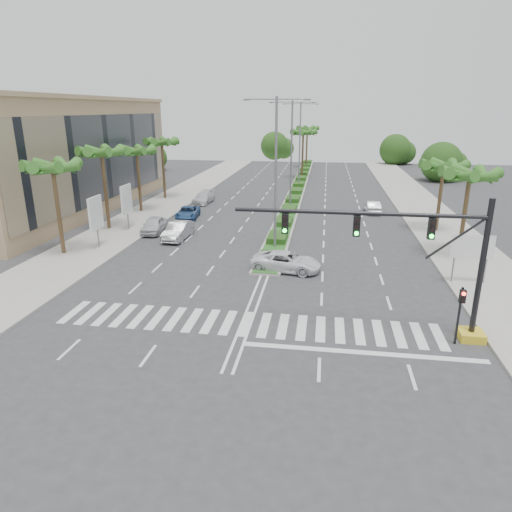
{
  "coord_description": "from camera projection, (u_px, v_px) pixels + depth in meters",
  "views": [
    {
      "loc": [
        3.87,
        -22.02,
        11.09
      ],
      "look_at": [
        0.13,
        2.72,
        3.0
      ],
      "focal_mm": 32.0,
      "sensor_mm": 36.0,
      "label": 1
    }
  ],
  "objects": [
    {
      "name": "palm_left_mid",
      "position": [
        102.0,
        155.0,
        41.78
      ],
      "size": [
        4.57,
        4.68,
        7.95
      ],
      "color": "brown",
      "rests_on": "ground"
    },
    {
      "name": "palm_right_near",
      "position": [
        470.0,
        178.0,
        33.87
      ],
      "size": [
        4.57,
        4.68,
        7.05
      ],
      "color": "brown",
      "rests_on": "ground"
    },
    {
      "name": "car_parked_a",
      "position": [
        154.0,
        225.0,
        42.64
      ],
      "size": [
        2.1,
        4.47,
        1.48
      ],
      "primitive_type": "imported",
      "rotation": [
        0.0,
        0.0,
        0.08
      ],
      "color": "silver",
      "rests_on": "ground"
    },
    {
      "name": "streetlight_mid",
      "position": [
        291.0,
        149.0,
        50.8
      ],
      "size": [
        5.1,
        0.25,
        12.0
      ],
      "color": "slate",
      "rests_on": "ground"
    },
    {
      "name": "streetlight_near",
      "position": [
        276.0,
        166.0,
        35.75
      ],
      "size": [
        5.1,
        0.25,
        12.0
      ],
      "color": "slate",
      "rests_on": "ground"
    },
    {
      "name": "car_parked_d",
      "position": [
        203.0,
        198.0,
        56.1
      ],
      "size": [
        2.11,
        4.74,
        1.35
      ],
      "primitive_type": "imported",
      "rotation": [
        0.0,
        0.0,
        -0.05
      ],
      "color": "silver",
      "rests_on": "ground"
    },
    {
      "name": "building",
      "position": [
        57.0,
        157.0,
        50.99
      ],
      "size": [
        12.0,
        36.0,
        12.0
      ],
      "primitive_type": "cube",
      "color": "tan",
      "rests_on": "ground"
    },
    {
      "name": "footpath_left",
      "position": [
        131.0,
        224.0,
        45.63
      ],
      "size": [
        6.0,
        120.0,
        0.15
      ],
      "primitive_type": "cube",
      "color": "gray",
      "rests_on": "ground"
    },
    {
      "name": "palm_left_end",
      "position": [
        162.0,
        144.0,
        56.89
      ],
      "size": [
        4.57,
        4.68,
        7.75
      ],
      "color": "brown",
      "rests_on": "ground"
    },
    {
      "name": "billboard_near",
      "position": [
        96.0,
        214.0,
        37.12
      ],
      "size": [
        0.18,
        2.1,
        4.35
      ],
      "color": "slate",
      "rests_on": "ground"
    },
    {
      "name": "car_parked_c",
      "position": [
        188.0,
        213.0,
        48.21
      ],
      "size": [
        2.58,
        4.77,
        1.27
      ],
      "primitive_type": "imported",
      "rotation": [
        0.0,
        0.0,
        0.11
      ],
      "color": "#2A4D80",
      "rests_on": "ground"
    },
    {
      "name": "median",
      "position": [
        298.0,
        187.0,
        66.98
      ],
      "size": [
        2.2,
        75.0,
        0.2
      ],
      "primitive_type": "cube",
      "color": "gray",
      "rests_on": "ground"
    },
    {
      "name": "car_crossing",
      "position": [
        286.0,
        262.0,
        32.57
      ],
      "size": [
        5.26,
        3.03,
        1.38
      ],
      "primitive_type": "imported",
      "rotation": [
        0.0,
        0.0,
        1.42
      ],
      "color": "white",
      "rests_on": "ground"
    },
    {
      "name": "palm_median_a",
      "position": [
        303.0,
        134.0,
        74.21
      ],
      "size": [
        4.57,
        4.68,
        8.05
      ],
      "color": "brown",
      "rests_on": "ground"
    },
    {
      "name": "palm_left_far",
      "position": [
        137.0,
        153.0,
        49.49
      ],
      "size": [
        4.57,
        4.68,
        7.35
      ],
      "color": "brown",
      "rests_on": "ground"
    },
    {
      "name": "pedestrian_signal",
      "position": [
        461.0,
        306.0,
        21.9
      ],
      "size": [
        0.28,
        0.36,
        3.0
      ],
      "color": "black",
      "rests_on": "ground"
    },
    {
      "name": "ground",
      "position": [
        246.0,
        324.0,
        24.67
      ],
      "size": [
        160.0,
        160.0,
        0.0
      ],
      "primitive_type": "plane",
      "color": "#333335",
      "rests_on": "ground"
    },
    {
      "name": "signal_gantry",
      "position": [
        432.0,
        273.0,
        22.29
      ],
      "size": [
        12.6,
        1.2,
        7.2
      ],
      "color": "gold",
      "rests_on": "ground"
    },
    {
      "name": "billboard_far",
      "position": [
        126.0,
        200.0,
        42.76
      ],
      "size": [
        0.18,
        2.1,
        4.35
      ],
      "color": "slate",
      "rests_on": "ground"
    },
    {
      "name": "streetlight_far",
      "position": [
        300.0,
        140.0,
        65.86
      ],
      "size": [
        5.1,
        0.25,
        12.0
      ],
      "color": "slate",
      "rests_on": "ground"
    },
    {
      "name": "median_grass",
      "position": [
        298.0,
        187.0,
        66.94
      ],
      "size": [
        1.8,
        75.0,
        0.04
      ],
      "primitive_type": "cube",
      "color": "#21511B",
      "rests_on": "median"
    },
    {
      "name": "palm_median_b",
      "position": [
        307.0,
        130.0,
        88.32
      ],
      "size": [
        4.57,
        4.68,
        8.05
      ],
      "color": "brown",
      "rests_on": "ground"
    },
    {
      "name": "direction_sign",
      "position": [
        472.0,
        249.0,
        29.52
      ],
      "size": [
        2.7,
        0.11,
        3.4
      ],
      "color": "slate",
      "rests_on": "ground"
    },
    {
      "name": "footpath_right",
      "position": [
        449.0,
        236.0,
        41.3
      ],
      "size": [
        6.0,
        120.0,
        0.15
      ],
      "primitive_type": "cube",
      "color": "gray",
      "rests_on": "ground"
    },
    {
      "name": "car_parked_b",
      "position": [
        178.0,
        231.0,
        40.57
      ],
      "size": [
        1.8,
        4.72,
        1.54
      ],
      "primitive_type": "imported",
      "rotation": [
        0.0,
        0.0,
        -0.04
      ],
      "color": "#9E9EA3",
      "rests_on": "ground"
    },
    {
      "name": "palm_right_far",
      "position": [
        444.0,
        169.0,
        41.49
      ],
      "size": [
        4.57,
        4.68,
        6.75
      ],
      "color": "brown",
      "rests_on": "ground"
    },
    {
      "name": "palm_left_near",
      "position": [
        53.0,
        170.0,
        34.37
      ],
      "size": [
        4.57,
        4.68,
        7.55
      ],
      "color": "brown",
      "rests_on": "ground"
    },
    {
      "name": "car_right",
      "position": [
        372.0,
        207.0,
        50.91
      ],
      "size": [
        1.65,
        4.15,
        1.34
      ],
      "primitive_type": "imported",
      "rotation": [
        0.0,
        0.0,
        3.2
      ],
      "color": "#B6B6BB",
      "rests_on": "ground"
    }
  ]
}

